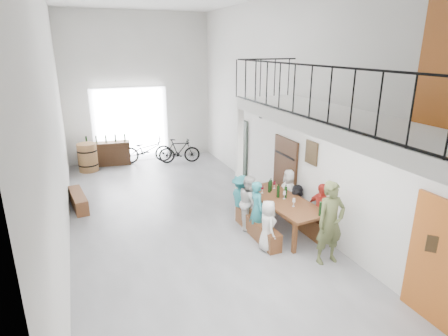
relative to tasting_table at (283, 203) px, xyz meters
name	(u,v)px	position (x,y,z in m)	size (l,w,h in m)	color
floor	(185,221)	(-2.06, 1.32, -0.71)	(12.00, 12.00, 0.00)	slate
room_walls	(180,79)	(-2.06, 1.32, 2.85)	(12.00, 12.00, 12.00)	silver
gateway_portal	(131,125)	(-2.46, 7.26, 0.69)	(2.80, 0.08, 2.80)	white
right_wall_decor	(322,165)	(0.64, -0.55, 1.04)	(0.07, 8.28, 5.07)	#9C4C17
balcony	(337,124)	(-0.08, -1.81, 2.26)	(1.52, 5.62, 4.00)	white
tasting_table	(283,203)	(0.00, 0.00, 0.00)	(1.20, 2.44, 0.79)	brown
bench_inner	(257,227)	(-0.69, -0.05, -0.49)	(0.29, 1.84, 0.42)	brown
bench_wall	(298,215)	(0.51, 0.09, -0.46)	(0.28, 2.14, 0.49)	brown
tableware	(277,190)	(0.00, 0.30, 0.23)	(0.50, 1.23, 0.35)	black
side_bench	(78,200)	(-4.56, 3.24, -0.50)	(0.32, 1.46, 0.41)	brown
oak_barrel	(88,157)	(-4.15, 6.49, -0.20)	(0.69, 0.69, 1.01)	olive
serving_counter	(107,154)	(-3.44, 6.97, -0.27)	(1.66, 0.46, 0.87)	#3E2112
counter_bottles	(106,139)	(-3.44, 6.96, 0.31)	(1.41, 0.19, 0.28)	black
guest_left_a	(268,226)	(-0.76, -0.69, -0.13)	(0.56, 0.36, 1.14)	silver
guest_left_b	(257,209)	(-0.71, -0.06, -0.03)	(0.50, 0.33, 1.36)	teal
guest_left_c	(249,202)	(-0.68, 0.42, -0.04)	(0.65, 0.51, 1.34)	silver
guest_left_d	(241,198)	(-0.73, 0.82, -0.09)	(0.80, 0.46, 1.24)	teal
guest_right_a	(320,210)	(0.64, -0.62, -0.04)	(0.78, 0.32, 1.32)	red
guest_right_b	(296,204)	(0.51, 0.19, -0.19)	(0.95, 0.30, 1.03)	black
guest_right_c	(289,193)	(0.57, 0.65, -0.07)	(0.62, 0.40, 1.27)	silver
host_standing	(330,223)	(0.17, -1.59, 0.17)	(0.64, 0.42, 1.76)	#525A33
potted_plant	(266,196)	(0.39, 1.56, -0.47)	(0.43, 0.37, 0.47)	#1C4F17
bicycle_near	(147,150)	(-2.01, 6.74, -0.21)	(0.66, 1.90, 1.00)	black
bicycle_far	(179,151)	(-0.86, 6.26, -0.24)	(0.44, 1.57, 0.94)	black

